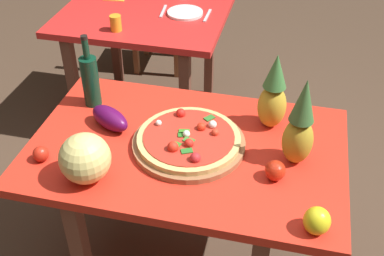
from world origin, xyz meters
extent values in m
cube|color=brown|center=(-0.35, 0.35, 0.37)|extent=(0.06, 0.06, 0.73)
cube|color=brown|center=(0.35, 0.35, 0.37)|extent=(0.06, 0.06, 0.73)
cube|color=red|center=(0.00, 0.00, 0.75)|extent=(1.27, 0.81, 0.04)
cube|color=brown|center=(-0.93, 0.84, 0.37)|extent=(0.06, 0.06, 0.73)
cube|color=brown|center=(-0.22, 0.84, 0.37)|extent=(0.06, 0.06, 0.73)
cube|color=brown|center=(-0.93, 1.55, 0.37)|extent=(0.06, 0.06, 0.73)
cube|color=brown|center=(-0.22, 1.55, 0.37)|extent=(0.06, 0.06, 0.73)
cube|color=red|center=(-0.57, 1.19, 0.75)|extent=(1.02, 0.81, 0.04)
cube|color=#96603D|center=(-0.54, 2.08, 0.21)|extent=(0.04, 0.04, 0.41)
cube|color=#96603D|center=(-0.87, 2.05, 0.21)|extent=(0.04, 0.04, 0.41)
cube|color=#96603D|center=(-0.51, 1.75, 0.21)|extent=(0.04, 0.04, 0.41)
cube|color=#96603D|center=(-0.84, 1.72, 0.21)|extent=(0.04, 0.04, 0.41)
cube|color=#96603D|center=(-0.69, 1.90, 0.43)|extent=(0.43, 0.43, 0.04)
cylinder|color=#96603D|center=(0.01, 0.00, 0.79)|extent=(0.45, 0.45, 0.02)
cylinder|color=tan|center=(0.01, 0.00, 0.81)|extent=(0.41, 0.41, 0.02)
cylinder|color=red|center=(0.01, 0.00, 0.82)|extent=(0.37, 0.37, 0.00)
sphere|color=red|center=(0.07, -0.13, 0.84)|extent=(0.04, 0.04, 0.04)
sphere|color=red|center=(-0.06, 0.13, 0.84)|extent=(0.04, 0.04, 0.04)
sphere|color=red|center=(0.05, 0.06, 0.83)|extent=(0.04, 0.04, 0.04)
sphere|color=red|center=(0.05, 0.06, 0.83)|extent=(0.03, 0.03, 0.03)
sphere|color=red|center=(0.11, 0.04, 0.83)|extent=(0.03, 0.03, 0.03)
sphere|color=red|center=(-0.03, -0.09, 0.84)|extent=(0.04, 0.04, 0.04)
sphere|color=red|center=(0.02, -0.05, 0.83)|extent=(0.04, 0.04, 0.04)
cube|color=#2E6E29|center=(0.07, 0.13, 0.83)|extent=(0.05, 0.05, 0.00)
cube|color=#387C2D|center=(0.02, -0.03, 0.83)|extent=(0.05, 0.04, 0.00)
cube|color=#397825|center=(-0.02, -0.07, 0.83)|extent=(0.04, 0.05, 0.00)
cube|color=#297423|center=(-0.01, 0.00, 0.83)|extent=(0.05, 0.04, 0.00)
cube|color=#297027|center=(0.02, -0.09, 0.83)|extent=(0.05, 0.04, 0.00)
cube|color=#397C23|center=(-0.01, 0.02, 0.83)|extent=(0.05, 0.04, 0.00)
sphere|color=silver|center=(0.09, 0.08, 0.84)|extent=(0.03, 0.03, 0.03)
sphere|color=silver|center=(-0.13, 0.05, 0.83)|extent=(0.03, 0.03, 0.03)
sphere|color=white|center=(0.00, 0.00, 0.83)|extent=(0.03, 0.03, 0.03)
cylinder|color=#0C3422|center=(-0.48, 0.20, 0.89)|extent=(0.08, 0.08, 0.23)
cylinder|color=#0C3422|center=(-0.48, 0.20, 1.05)|extent=(0.03, 0.03, 0.09)
cylinder|color=black|center=(-0.48, 0.20, 1.10)|extent=(0.03, 0.03, 0.02)
ellipsoid|color=#AE9126|center=(0.43, 0.01, 0.87)|extent=(0.12, 0.12, 0.19)
cone|color=#3A6833|center=(0.43, 0.01, 1.06)|extent=(0.09, 0.09, 0.17)
ellipsoid|color=gold|center=(0.31, 0.22, 0.87)|extent=(0.12, 0.12, 0.19)
cone|color=#397436|center=(0.31, 0.22, 1.04)|extent=(0.09, 0.09, 0.14)
sphere|color=#D9CA74|center=(-0.31, -0.27, 0.87)|extent=(0.19, 0.19, 0.19)
ellipsoid|color=yellow|center=(0.52, -0.33, 0.82)|extent=(0.09, 0.09, 0.10)
ellipsoid|color=#4F0C44|center=(-0.34, 0.05, 0.82)|extent=(0.22, 0.18, 0.09)
sphere|color=red|center=(0.36, -0.11, 0.81)|extent=(0.08, 0.08, 0.08)
sphere|color=red|center=(-0.53, -0.21, 0.81)|extent=(0.06, 0.06, 0.06)
cylinder|color=orange|center=(-0.64, 0.92, 0.82)|extent=(0.07, 0.07, 0.09)
cylinder|color=white|center=(-0.31, 1.23, 0.78)|extent=(0.22, 0.22, 0.02)
cube|color=silver|center=(-0.45, 1.23, 0.78)|extent=(0.03, 0.18, 0.01)
cube|color=silver|center=(-0.17, 1.23, 0.78)|extent=(0.02, 0.18, 0.01)
camera|label=1|loc=(0.37, -1.45, 2.00)|focal=44.90mm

